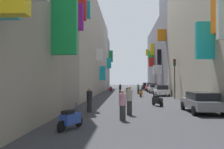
# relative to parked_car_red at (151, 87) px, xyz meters

# --- Properties ---
(ground_plane) EXTENTS (140.00, 140.00, 0.00)m
(ground_plane) POSITION_rel_parked_car_red_xyz_m (-3.93, -13.25, -0.78)
(ground_plane) COLOR #38383D
(building_left_mid_b) EXTENTS (6.95, 34.68, 13.73)m
(building_left_mid_b) POSITION_rel_parked_car_red_xyz_m (-11.93, -7.73, 6.08)
(building_left_mid_b) COLOR #B2A899
(building_left_mid_b) RESTS_ON ground
(building_left_mid_c) EXTENTS (6.95, 7.14, 12.29)m
(building_left_mid_c) POSITION_rel_parked_car_red_xyz_m (-11.92, 13.18, 5.37)
(building_left_mid_c) COLOR slate
(building_left_mid_c) RESTS_ON ground
(building_right_mid_a) EXTENTS (7.19, 22.21, 13.29)m
(building_right_mid_a) POSITION_rel_parked_car_red_xyz_m (4.06, -23.07, 5.86)
(building_right_mid_a) COLOR #BCB29E
(building_right_mid_a) RESTS_ON ground
(building_right_mid_b) EXTENTS (7.38, 7.72, 19.14)m
(building_right_mid_b) POSITION_rel_parked_car_red_xyz_m (4.06, -8.09, 8.78)
(building_right_mid_b) COLOR gray
(building_right_mid_b) RESTS_ON ground
(building_right_mid_c) EXTENTS (7.16, 20.98, 13.33)m
(building_right_mid_c) POSITION_rel_parked_car_red_xyz_m (4.06, 6.26, 5.88)
(building_right_mid_c) COLOR gray
(building_right_mid_c) RESTS_ON ground
(parked_car_red) EXTENTS (1.97, 4.27, 1.50)m
(parked_car_red) POSITION_rel_parked_car_red_xyz_m (0.00, 0.00, 0.00)
(parked_car_red) COLOR #B21E1E
(parked_car_red) RESTS_ON ground
(parked_car_white) EXTENTS (1.85, 4.07, 1.44)m
(parked_car_white) POSITION_rel_parked_car_red_xyz_m (-0.02, -13.09, -0.03)
(parked_car_white) COLOR white
(parked_car_white) RESTS_ON ground
(parked_car_grey) EXTENTS (1.90, 4.16, 1.35)m
(parked_car_grey) POSITION_rel_parked_car_red_xyz_m (0.05, -29.58, -0.06)
(parked_car_grey) COLOR slate
(parked_car_grey) RESTS_ON ground
(parked_car_silver) EXTENTS (1.95, 4.43, 1.40)m
(parked_car_silver) POSITION_rel_parked_car_red_xyz_m (-0.07, -5.63, -0.04)
(parked_car_silver) COLOR #B7B7BC
(parked_car_silver) RESTS_ON ground
(parked_car_black) EXTENTS (1.86, 4.25, 1.56)m
(parked_car_black) POSITION_rel_parked_car_red_xyz_m (-0.32, 5.84, 0.03)
(parked_car_black) COLOR black
(parked_car_black) RESTS_ON ground
(scooter_white) EXTENTS (0.67, 1.89, 1.13)m
(scooter_white) POSITION_rel_parked_car_red_xyz_m (-0.20, -9.30, -0.32)
(scooter_white) COLOR silver
(scooter_white) RESTS_ON ground
(scooter_blue) EXTENTS (0.80, 1.68, 1.13)m
(scooter_blue) POSITION_rel_parked_car_red_xyz_m (-7.36, -35.19, -0.32)
(scooter_blue) COLOR #2D4CAD
(scooter_blue) RESTS_ON ground
(scooter_orange) EXTENTS (0.56, 1.82, 1.13)m
(scooter_orange) POSITION_rel_parked_car_red_xyz_m (-2.92, -15.11, -0.32)
(scooter_orange) COLOR orange
(scooter_orange) RESTS_ON ground
(scooter_black) EXTENTS (0.78, 1.84, 1.13)m
(scooter_black) POSITION_rel_parked_car_red_xyz_m (-2.31, -25.75, -0.32)
(scooter_black) COLOR black
(scooter_black) RESTS_ON ground
(scooter_green) EXTENTS (0.58, 1.97, 1.13)m
(scooter_green) POSITION_rel_parked_car_red_xyz_m (-4.51, -6.87, -0.32)
(scooter_green) COLOR #287F3D
(scooter_green) RESTS_ON ground
(scooter_red) EXTENTS (0.65, 1.92, 1.13)m
(scooter_red) POSITION_rel_parked_car_red_xyz_m (-7.61, -0.89, -0.32)
(scooter_red) COLOR red
(scooter_red) RESTS_ON ground
(pedestrian_crossing) EXTENTS (0.47, 0.47, 1.57)m
(pedestrian_crossing) POSITION_rel_parked_car_red_xyz_m (-2.85, -8.62, -0.01)
(pedestrian_crossing) COLOR #242424
(pedestrian_crossing) RESTS_ON ground
(pedestrian_near_left) EXTENTS (0.49, 0.49, 1.64)m
(pedestrian_near_left) POSITION_rel_parked_car_red_xyz_m (-7.35, -29.69, 0.03)
(pedestrian_near_left) COLOR #272727
(pedestrian_near_left) RESTS_ON ground
(pedestrian_near_right) EXTENTS (0.52, 0.52, 1.64)m
(pedestrian_near_right) POSITION_rel_parked_car_red_xyz_m (-5.11, -32.77, 0.03)
(pedestrian_near_right) COLOR #323232
(pedestrian_near_right) RESTS_ON ground
(pedestrian_mid_street) EXTENTS (0.52, 0.52, 1.79)m
(pedestrian_mid_street) POSITION_rel_parked_car_red_xyz_m (-4.70, -30.82, 0.11)
(pedestrian_mid_street) COLOR #323232
(pedestrian_mid_street) RESTS_ON ground
(pedestrian_far_away) EXTENTS (0.50, 0.50, 1.58)m
(pedestrian_far_away) POSITION_rel_parked_car_red_xyz_m (-5.66, -9.25, 0.00)
(pedestrian_far_away) COLOR #3B3B3B
(pedestrian_far_away) RESTS_ON ground
(traffic_light_near_corner) EXTENTS (0.26, 0.34, 4.49)m
(traffic_light_near_corner) POSITION_rel_parked_car_red_xyz_m (0.66, -18.47, 2.26)
(traffic_light_near_corner) COLOR #2D2D2D
(traffic_light_near_corner) RESTS_ON ground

